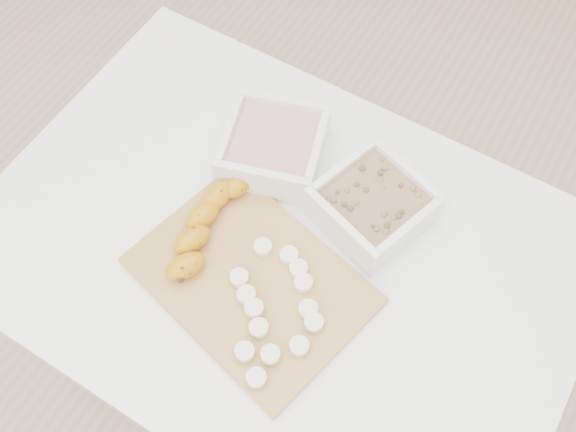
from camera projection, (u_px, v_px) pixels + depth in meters
The scene contains 7 objects.
ground at pixel (282, 368), 1.73m from camera, with size 3.50×3.50×0.00m, color #C6AD89.
table at pixel (279, 270), 1.16m from camera, with size 1.00×0.70×0.75m.
bowl_yogurt at pixel (274, 147), 1.12m from camera, with size 0.21×0.21×0.08m.
bowl_granola at pixel (373, 205), 1.07m from camera, with size 0.21×0.21×0.08m.
cutting_board at pixel (251, 280), 1.03m from camera, with size 0.36×0.26×0.01m, color #AE7442.
banana at pixel (207, 223), 1.05m from camera, with size 0.06×0.23×0.04m, color #B8770A, non-canonical shape.
banana_slices at pixel (275, 308), 0.99m from camera, with size 0.17×0.23×0.02m.
Camera 1 is at (0.25, -0.39, 1.72)m, focal length 40.00 mm.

